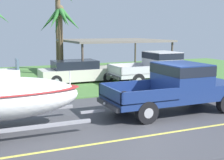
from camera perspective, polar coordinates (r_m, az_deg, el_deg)
ground at (r=19.25m, az=-6.04°, el=-0.49°), size 36.00×22.00×0.11m
pickup_truck_towing at (r=12.57m, az=12.47°, el=-0.90°), size 5.67×2.16×1.93m
boat_on_trailer at (r=10.26m, az=-19.99°, el=-3.25°), size 6.29×2.38×2.35m
parked_pickup_background at (r=19.27m, az=9.10°, el=2.66°), size 5.89×2.12×1.90m
parked_sedan_far at (r=19.16m, az=-6.35°, el=1.52°), size 4.71×1.88×1.38m
carport_awning at (r=22.65m, az=0.24°, el=7.19°), size 6.99×5.99×2.53m
palm_tree_near_left at (r=21.99m, az=-9.43°, el=10.40°), size 2.90×3.16×4.92m
palm_tree_mid at (r=24.90m, az=-9.99°, el=13.70°), size 3.10×3.01×7.14m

